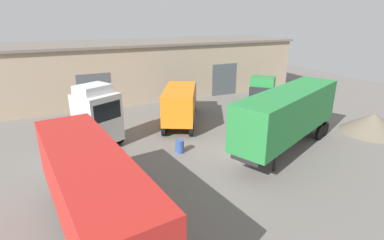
{
  "coord_description": "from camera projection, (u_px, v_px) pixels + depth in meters",
  "views": [
    {
      "loc": [
        -10.54,
        -15.32,
        8.77
      ],
      "look_at": [
        -1.91,
        3.27,
        1.6
      ],
      "focal_mm": 28.0,
      "sensor_mm": 36.0,
      "label": 1
    }
  ],
  "objects": [
    {
      "name": "warehouse_building",
      "position": [
        152.0,
        67.0,
        34.94
      ],
      "size": [
        33.23,
        9.27,
        6.05
      ],
      "color": "tan",
      "rests_on": "ground_plane"
    },
    {
      "name": "container_trailer_green",
      "position": [
        289.0,
        113.0,
        19.78
      ],
      "size": [
        10.74,
        6.58,
        4.21
      ],
      "rotation": [
        0.0,
        0.0,
        -2.73
      ],
      "color": "#28843D",
      "rests_on": "ground_plane"
    },
    {
      "name": "tractor_unit_white",
      "position": [
        94.0,
        117.0,
        20.78
      ],
      "size": [
        5.18,
        6.91,
        4.42
      ],
      "rotation": [
        0.0,
        0.0,
        -1.1
      ],
      "color": "silver",
      "rests_on": "ground_plane"
    },
    {
      "name": "oil_drum",
      "position": [
        180.0,
        146.0,
        20.14
      ],
      "size": [
        0.58,
        0.58,
        0.88
      ],
      "color": "#33519E",
      "rests_on": "ground_plane"
    },
    {
      "name": "ground_plane",
      "position": [
        238.0,
        153.0,
        20.2
      ],
      "size": [
        60.0,
        60.0,
        0.0
      ],
      "primitive_type": "plane",
      "color": "slate"
    },
    {
      "name": "flatbed_truck_green",
      "position": [
        261.0,
        92.0,
        30.82
      ],
      "size": [
        6.73,
        6.65,
        2.72
      ],
      "rotation": [
        0.0,
        0.0,
        0.77
      ],
      "color": "#28843D",
      "rests_on": "ground_plane"
    },
    {
      "name": "container_trailer_black",
      "position": [
        92.0,
        189.0,
        11.36
      ],
      "size": [
        3.74,
        10.17,
        3.98
      ],
      "rotation": [
        0.0,
        0.0,
        1.7
      ],
      "color": "red",
      "rests_on": "ground_plane"
    },
    {
      "name": "gravel_pile",
      "position": [
        373.0,
        123.0,
        23.56
      ],
      "size": [
        4.78,
        4.78,
        1.57
      ],
      "color": "#665B4C",
      "rests_on": "ground_plane"
    },
    {
      "name": "box_truck_blue",
      "position": [
        181.0,
        102.0,
        25.43
      ],
      "size": [
        5.63,
        7.83,
        3.2
      ],
      "rotation": [
        0.0,
        0.0,
        1.09
      ],
      "color": "#2347A3",
      "rests_on": "ground_plane"
    }
  ]
}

